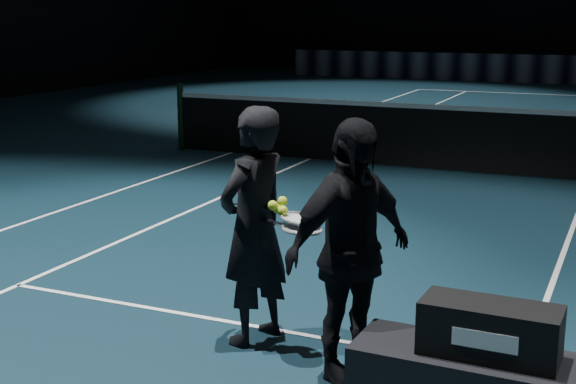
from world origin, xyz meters
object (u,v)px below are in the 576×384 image
at_px(racket_bag, 490,330).
at_px(tennis_balls, 281,207).
at_px(player_a, 254,226).
at_px(player_b, 350,252).
at_px(racket_upper, 301,219).
at_px(racket_lower, 302,229).

relative_size(racket_bag, tennis_balls, 6.13).
bearing_deg(player_a, tennis_balls, 86.10).
bearing_deg(racket_bag, player_a, 162.05).
relative_size(player_b, racket_upper, 2.42).
height_order(racket_bag, player_b, player_b).
bearing_deg(racket_upper, player_a, -178.29).
xyz_separation_m(player_b, racket_upper, (-0.41, 0.19, 0.12)).
xyz_separation_m(racket_bag, tennis_balls, (-1.47, 0.52, 0.41)).
bearing_deg(player_b, player_a, 97.91).
distance_m(racket_bag, player_a, 1.83).
height_order(racket_bag, player_a, player_a).
relative_size(player_a, racket_lower, 2.42).
bearing_deg(player_a, racket_bag, 85.82).
height_order(player_a, player_b, same).
bearing_deg(tennis_balls, racket_lower, -21.79).
distance_m(player_a, tennis_balls, 0.31).
bearing_deg(tennis_balls, racket_upper, -6.75).
xyz_separation_m(player_b, tennis_balls, (-0.56, 0.21, 0.18)).
distance_m(racket_bag, tennis_balls, 1.61).
relative_size(racket_bag, racket_upper, 1.08).
bearing_deg(tennis_balls, racket_bag, -19.52).
relative_size(racket_bag, player_a, 0.45).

